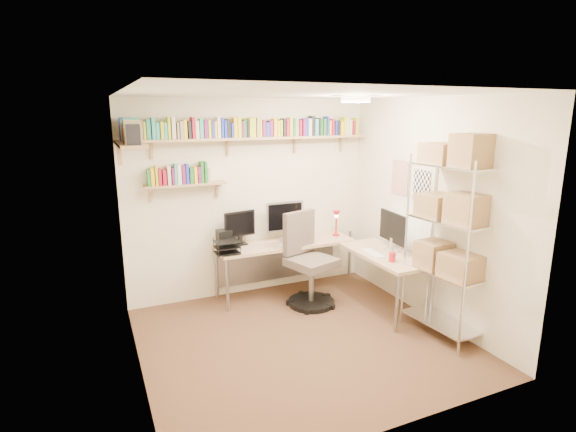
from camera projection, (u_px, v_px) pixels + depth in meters
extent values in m
plane|color=#47321E|center=(301.00, 340.00, 4.71)|extent=(3.20, 3.20, 0.00)
cube|color=beige|center=(251.00, 198.00, 5.76)|extent=(3.20, 0.04, 2.50)
cube|color=beige|center=(132.00, 244.00, 3.79)|extent=(0.04, 3.00, 2.50)
cube|color=beige|center=(430.00, 210.00, 5.07)|extent=(0.04, 3.00, 2.50)
cube|color=beige|center=(397.00, 273.00, 3.10)|extent=(3.20, 0.04, 2.50)
cube|color=white|center=(303.00, 94.00, 4.15)|extent=(3.20, 3.00, 0.04)
cube|color=white|center=(400.00, 178.00, 5.48)|extent=(0.01, 0.30, 0.42)
cube|color=white|center=(421.00, 187.00, 5.14)|extent=(0.01, 0.28, 0.38)
cylinder|color=#FFEAC6|center=(356.00, 99.00, 4.61)|extent=(0.30, 0.30, 0.06)
cube|color=tan|center=(253.00, 138.00, 5.48)|extent=(3.05, 0.25, 0.03)
cube|color=tan|center=(130.00, 144.00, 4.51)|extent=(0.25, 1.00, 0.03)
cube|color=tan|center=(185.00, 185.00, 5.28)|extent=(0.95, 0.20, 0.02)
cube|color=tan|center=(152.00, 147.00, 5.07)|extent=(0.03, 0.20, 0.20)
cube|color=tan|center=(228.00, 144.00, 5.43)|extent=(0.03, 0.20, 0.20)
cube|color=tan|center=(296.00, 142.00, 5.79)|extent=(0.03, 0.20, 0.20)
cube|color=tan|center=(343.00, 141.00, 6.07)|extent=(0.03, 0.20, 0.20)
cube|color=#6C1D57|center=(126.00, 132.00, 4.87)|extent=(0.02, 0.14, 0.17)
cube|color=black|center=(129.00, 129.00, 4.88)|extent=(0.04, 0.12, 0.24)
cube|color=#236B2C|center=(134.00, 131.00, 4.90)|extent=(0.02, 0.14, 0.19)
cube|color=#6C1D57|center=(137.00, 130.00, 4.91)|extent=(0.03, 0.14, 0.21)
cube|color=gray|center=(141.00, 130.00, 4.93)|extent=(0.02, 0.12, 0.20)
cube|color=gold|center=(144.00, 131.00, 4.94)|extent=(0.03, 0.12, 0.19)
cube|color=teal|center=(148.00, 130.00, 4.96)|extent=(0.04, 0.11, 0.22)
cube|color=teal|center=(153.00, 129.00, 4.98)|extent=(0.04, 0.15, 0.24)
cube|color=teal|center=(157.00, 131.00, 5.00)|extent=(0.04, 0.12, 0.18)
cube|color=gold|center=(162.00, 130.00, 5.02)|extent=(0.04, 0.14, 0.19)
cube|color=teal|center=(165.00, 131.00, 5.03)|extent=(0.03, 0.12, 0.18)
cube|color=gold|center=(168.00, 128.00, 5.04)|extent=(0.03, 0.12, 0.24)
cube|color=beige|center=(173.00, 128.00, 5.06)|extent=(0.04, 0.13, 0.24)
cube|color=gray|center=(177.00, 130.00, 5.09)|extent=(0.02, 0.14, 0.19)
cube|color=gray|center=(181.00, 130.00, 5.10)|extent=(0.04, 0.15, 0.20)
cube|color=yellow|center=(184.00, 129.00, 5.12)|extent=(0.04, 0.14, 0.21)
cube|color=black|center=(189.00, 130.00, 5.14)|extent=(0.03, 0.14, 0.20)
cube|color=maroon|center=(192.00, 128.00, 5.15)|extent=(0.03, 0.14, 0.24)
cube|color=beige|center=(196.00, 130.00, 5.17)|extent=(0.04, 0.11, 0.20)
cube|color=teal|center=(201.00, 129.00, 5.19)|extent=(0.04, 0.11, 0.22)
cube|color=#6C1D57|center=(205.00, 129.00, 5.21)|extent=(0.04, 0.13, 0.21)
cube|color=gold|center=(209.00, 129.00, 5.23)|extent=(0.03, 0.13, 0.20)
cube|color=#2235B3|center=(212.00, 130.00, 5.25)|extent=(0.03, 0.13, 0.19)
cube|color=yellow|center=(215.00, 130.00, 5.26)|extent=(0.02, 0.12, 0.19)
cube|color=beige|center=(218.00, 127.00, 5.27)|extent=(0.04, 0.12, 0.25)
cube|color=#2235B3|center=(221.00, 128.00, 5.29)|extent=(0.03, 0.12, 0.23)
cube|color=#2235B3|center=(224.00, 129.00, 5.31)|extent=(0.03, 0.14, 0.20)
cube|color=black|center=(228.00, 128.00, 5.32)|extent=(0.04, 0.12, 0.22)
cube|color=#2235B3|center=(231.00, 130.00, 5.34)|extent=(0.02, 0.13, 0.17)
cube|color=yellow|center=(235.00, 127.00, 5.35)|extent=(0.04, 0.11, 0.24)
cube|color=gold|center=(238.00, 127.00, 5.37)|extent=(0.04, 0.13, 0.24)
cube|color=#6C1D57|center=(242.00, 129.00, 5.39)|extent=(0.03, 0.14, 0.19)
cube|color=#236B2C|center=(244.00, 128.00, 5.40)|extent=(0.02, 0.13, 0.21)
cube|color=black|center=(246.00, 129.00, 5.42)|extent=(0.03, 0.15, 0.20)
cube|color=gold|center=(249.00, 128.00, 5.43)|extent=(0.04, 0.14, 0.23)
cube|color=gold|center=(253.00, 127.00, 5.44)|extent=(0.04, 0.11, 0.23)
cube|color=gray|center=(257.00, 127.00, 5.46)|extent=(0.03, 0.14, 0.23)
cube|color=gold|center=(259.00, 128.00, 5.48)|extent=(0.03, 0.14, 0.21)
cube|color=#6C1D57|center=(263.00, 128.00, 5.50)|extent=(0.04, 0.15, 0.20)
cube|color=#2235B3|center=(266.00, 130.00, 5.52)|extent=(0.04, 0.15, 0.17)
cube|color=#6C1D57|center=(270.00, 129.00, 5.54)|extent=(0.04, 0.13, 0.19)
cube|color=yellow|center=(274.00, 128.00, 5.55)|extent=(0.04, 0.13, 0.22)
cube|color=gold|center=(277.00, 129.00, 5.57)|extent=(0.03, 0.14, 0.19)
cube|color=gold|center=(280.00, 128.00, 5.59)|extent=(0.03, 0.11, 0.20)
cube|color=black|center=(283.00, 127.00, 5.60)|extent=(0.03, 0.13, 0.22)
cube|color=maroon|center=(287.00, 128.00, 5.62)|extent=(0.04, 0.11, 0.21)
cube|color=gold|center=(290.00, 127.00, 5.64)|extent=(0.04, 0.12, 0.23)
cube|color=#236B2C|center=(292.00, 127.00, 5.66)|extent=(0.03, 0.13, 0.22)
cube|color=gray|center=(295.00, 128.00, 5.67)|extent=(0.04, 0.12, 0.20)
cube|color=maroon|center=(299.00, 128.00, 5.70)|extent=(0.04, 0.12, 0.20)
cube|color=#6C1D57|center=(302.00, 127.00, 5.71)|extent=(0.04, 0.14, 0.21)
cube|color=#2235B3|center=(305.00, 127.00, 5.73)|extent=(0.03, 0.13, 0.22)
cube|color=beige|center=(308.00, 127.00, 5.74)|extent=(0.04, 0.14, 0.21)
cube|color=black|center=(311.00, 126.00, 5.76)|extent=(0.04, 0.11, 0.25)
cube|color=teal|center=(315.00, 127.00, 5.78)|extent=(0.04, 0.14, 0.21)
cube|color=black|center=(318.00, 127.00, 5.80)|extent=(0.02, 0.14, 0.22)
cube|color=#236B2C|center=(320.00, 127.00, 5.81)|extent=(0.03, 0.11, 0.21)
cube|color=#236B2C|center=(323.00, 127.00, 5.83)|extent=(0.04, 0.12, 0.21)
cube|color=#2235B3|center=(326.00, 126.00, 5.85)|extent=(0.03, 0.12, 0.24)
cube|color=yellow|center=(329.00, 128.00, 5.87)|extent=(0.03, 0.12, 0.19)
cube|color=maroon|center=(332.00, 127.00, 5.88)|extent=(0.03, 0.11, 0.21)
cube|color=#2235B3|center=(334.00, 128.00, 5.90)|extent=(0.02, 0.13, 0.19)
cube|color=black|center=(336.00, 128.00, 5.91)|extent=(0.03, 0.15, 0.19)
cube|color=yellow|center=(340.00, 128.00, 5.94)|extent=(0.04, 0.15, 0.18)
cube|color=gold|center=(343.00, 126.00, 5.95)|extent=(0.04, 0.14, 0.23)
cube|color=beige|center=(345.00, 126.00, 5.96)|extent=(0.03, 0.14, 0.22)
cube|color=beige|center=(349.00, 128.00, 5.99)|extent=(0.04, 0.12, 0.19)
cube|color=maroon|center=(352.00, 128.00, 6.01)|extent=(0.03, 0.14, 0.18)
cube|color=gold|center=(355.00, 126.00, 6.02)|extent=(0.03, 0.13, 0.22)
cube|color=black|center=(133.00, 135.00, 4.10)|extent=(0.12, 0.03, 0.19)
cube|color=gray|center=(133.00, 133.00, 4.13)|extent=(0.14, 0.04, 0.23)
cube|color=teal|center=(132.00, 131.00, 4.16)|extent=(0.13, 0.02, 0.25)
cube|color=gold|center=(132.00, 135.00, 4.20)|extent=(0.12, 0.04, 0.18)
cube|color=beige|center=(131.00, 132.00, 4.24)|extent=(0.13, 0.03, 0.23)
cube|color=gold|center=(131.00, 135.00, 4.28)|extent=(0.14, 0.02, 0.17)
cube|color=maroon|center=(131.00, 133.00, 4.31)|extent=(0.12, 0.03, 0.20)
cube|color=#6C1D57|center=(130.00, 134.00, 4.34)|extent=(0.15, 0.03, 0.18)
cube|color=teal|center=(130.00, 130.00, 4.37)|extent=(0.12, 0.03, 0.25)
cube|color=#236B2C|center=(129.00, 131.00, 4.41)|extent=(0.13, 0.03, 0.23)
cube|color=yellow|center=(129.00, 131.00, 4.45)|extent=(0.11, 0.04, 0.23)
cube|color=teal|center=(129.00, 132.00, 4.49)|extent=(0.12, 0.04, 0.21)
cube|color=gray|center=(128.00, 133.00, 4.54)|extent=(0.15, 0.03, 0.18)
cube|color=gray|center=(128.00, 131.00, 4.58)|extent=(0.13, 0.04, 0.23)
cube|color=beige|center=(127.00, 132.00, 4.62)|extent=(0.11, 0.04, 0.19)
cube|color=gray|center=(127.00, 132.00, 4.66)|extent=(0.13, 0.02, 0.19)
cube|color=#2235B3|center=(127.00, 130.00, 4.68)|extent=(0.15, 0.02, 0.24)
cube|color=black|center=(126.00, 130.00, 4.72)|extent=(0.11, 0.03, 0.23)
cube|color=#236B2C|center=(126.00, 129.00, 4.76)|extent=(0.12, 0.04, 0.24)
cube|color=black|center=(126.00, 130.00, 4.81)|extent=(0.12, 0.03, 0.21)
cube|color=beige|center=(125.00, 131.00, 4.84)|extent=(0.12, 0.04, 0.20)
cube|color=#236B2C|center=(148.00, 178.00, 5.09)|extent=(0.03, 0.13, 0.19)
cube|color=yellow|center=(152.00, 177.00, 5.10)|extent=(0.04, 0.11, 0.20)
cube|color=gold|center=(156.00, 176.00, 5.12)|extent=(0.03, 0.13, 0.23)
cube|color=maroon|center=(159.00, 177.00, 5.14)|extent=(0.03, 0.15, 0.19)
cube|color=maroon|center=(164.00, 177.00, 5.16)|extent=(0.04, 0.13, 0.17)
cube|color=beige|center=(168.00, 175.00, 5.18)|extent=(0.04, 0.14, 0.22)
cube|color=#6C1D57|center=(172.00, 176.00, 5.20)|extent=(0.03, 0.14, 0.19)
cube|color=teal|center=(175.00, 174.00, 5.20)|extent=(0.03, 0.13, 0.24)
cube|color=beige|center=(179.00, 174.00, 5.22)|extent=(0.04, 0.14, 0.23)
cube|color=#6C1D57|center=(183.00, 174.00, 5.24)|extent=(0.04, 0.14, 0.22)
cube|color=#2235B3|center=(187.00, 174.00, 5.26)|extent=(0.03, 0.12, 0.23)
cube|color=#236B2C|center=(191.00, 175.00, 5.28)|extent=(0.04, 0.13, 0.19)
cube|color=yellow|center=(195.00, 175.00, 5.30)|extent=(0.04, 0.13, 0.19)
cube|color=#6C1D57|center=(199.00, 175.00, 5.32)|extent=(0.03, 0.13, 0.19)
cube|color=#236B2C|center=(202.00, 172.00, 5.33)|extent=(0.03, 0.12, 0.25)
cube|color=#236B2C|center=(205.00, 172.00, 5.34)|extent=(0.03, 0.14, 0.25)
cube|color=gray|center=(208.00, 175.00, 5.36)|extent=(0.03, 0.14, 0.17)
cube|color=tan|center=(285.00, 243.00, 5.78)|extent=(1.79, 0.57, 0.04)
cube|color=tan|center=(385.00, 255.00, 5.33)|extent=(0.57, 1.23, 0.04)
cylinder|color=gray|center=(227.00, 285.00, 5.31)|extent=(0.04, 0.04, 0.66)
cylinder|color=gray|center=(217.00, 273.00, 5.73)|extent=(0.04, 0.04, 0.66)
cylinder|color=gray|center=(350.00, 253.00, 6.52)|extent=(0.04, 0.04, 0.66)
cylinder|color=gray|center=(397.00, 304.00, 4.81)|extent=(0.04, 0.04, 0.66)
cylinder|color=gray|center=(431.00, 296.00, 5.00)|extent=(0.04, 0.04, 0.66)
cube|color=gray|center=(278.00, 260.00, 6.07)|extent=(1.70, 0.02, 0.52)
cube|color=silver|center=(285.00, 216.00, 5.83)|extent=(0.52, 0.03, 0.40)
cube|color=black|center=(285.00, 217.00, 5.81)|extent=(0.47, 0.00, 0.34)
cube|color=black|center=(240.00, 224.00, 5.59)|extent=(0.42, 0.03, 0.32)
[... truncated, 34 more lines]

